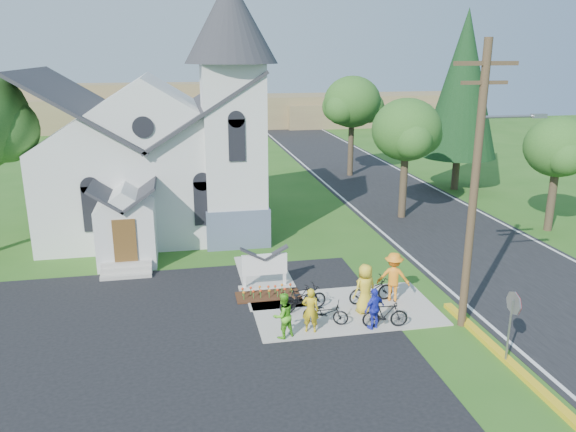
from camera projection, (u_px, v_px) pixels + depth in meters
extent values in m
plane|color=#2C5F1B|center=(310.00, 319.00, 20.83)|extent=(120.00, 120.00, 0.00)
cube|color=black|center=(108.00, 367.00, 17.64)|extent=(20.00, 16.00, 0.02)
cube|color=black|center=(405.00, 203.00, 36.81)|extent=(8.00, 90.00, 0.02)
cube|color=#ADA79D|center=(345.00, 309.00, 21.57)|extent=(7.00, 4.00, 0.05)
cube|color=silver|center=(152.00, 183.00, 31.24)|extent=(11.00, 9.00, 5.00)
cube|color=slate|center=(236.00, 222.00, 29.36)|extent=(3.20, 3.20, 2.00)
cube|color=silver|center=(234.00, 156.00, 28.37)|extent=(3.00, 3.00, 9.00)
cone|color=#27272C|center=(230.00, 20.00, 26.54)|extent=(4.50, 4.50, 4.00)
cube|color=silver|center=(127.00, 235.00, 26.00)|extent=(2.60, 2.40, 2.80)
cube|color=brown|center=(125.00, 241.00, 24.81)|extent=(1.00, 0.10, 2.00)
cube|color=#ADA79D|center=(265.00, 287.00, 23.60)|extent=(2.20, 0.40, 0.10)
cube|color=white|center=(244.00, 277.00, 23.30)|extent=(0.12, 0.12, 1.00)
cube|color=white|center=(284.00, 274.00, 23.62)|extent=(0.12, 0.12, 1.00)
cube|color=white|center=(264.00, 264.00, 23.32)|extent=(1.90, 0.14, 0.90)
cube|color=#3A1E0F|center=(268.00, 296.00, 22.76)|extent=(2.60, 1.10, 0.07)
cylinder|color=#433421|center=(474.00, 192.00, 18.99)|extent=(0.28, 0.28, 10.00)
cube|color=#433421|center=(486.00, 63.00, 17.81)|extent=(2.20, 0.14, 0.14)
cube|color=#433421|center=(484.00, 83.00, 17.98)|extent=(1.60, 0.12, 0.12)
cylinder|color=gray|center=(512.00, 116.00, 18.50)|extent=(2.20, 0.10, 0.10)
cube|color=gray|center=(539.00, 116.00, 18.68)|extent=(0.50, 0.22, 0.14)
cylinder|color=gray|center=(509.00, 332.00, 17.57)|extent=(0.07, 0.07, 2.20)
cylinder|color=#B21414|center=(514.00, 303.00, 17.30)|extent=(0.04, 0.76, 0.76)
cylinder|color=#372A1E|center=(403.00, 184.00, 33.14)|extent=(0.44, 0.44, 4.05)
ellipsoid|color=#2B5D20|center=(407.00, 130.00, 32.23)|extent=(4.00, 4.00, 3.60)
cylinder|color=#372A1E|center=(351.00, 148.00, 44.46)|extent=(0.44, 0.44, 4.50)
ellipsoid|color=#2B5D20|center=(352.00, 102.00, 43.45)|extent=(4.40, 4.40, 3.96)
cylinder|color=#372A1E|center=(552.00, 199.00, 30.74)|extent=(0.44, 0.44, 3.60)
ellipsoid|color=#2B5D20|center=(559.00, 147.00, 29.93)|extent=(3.60, 3.60, 3.24)
cylinder|color=#372A1E|center=(456.00, 173.00, 40.23)|extent=(0.50, 0.50, 2.40)
cone|color=black|center=(463.00, 84.00, 38.48)|extent=(5.20, 5.20, 10.00)
cube|color=olive|center=(256.00, 111.00, 74.09)|extent=(60.00, 8.00, 4.00)
cube|color=olive|center=(132.00, 106.00, 72.77)|extent=(30.00, 6.00, 5.60)
cube|color=olive|center=(377.00, 114.00, 75.33)|extent=(25.00, 6.00, 3.00)
imported|color=gold|center=(310.00, 310.00, 19.61)|extent=(0.69, 0.55, 1.64)
imported|color=black|center=(303.00, 299.00, 21.25)|extent=(2.03, 1.10, 1.01)
imported|color=#5DC625|center=(283.00, 315.00, 19.22)|extent=(0.98, 0.89, 1.63)
imported|color=black|center=(299.00, 298.00, 21.40)|extent=(1.65, 0.78, 0.96)
imported|color=#2934CF|center=(374.00, 308.00, 19.85)|extent=(0.97, 0.72, 1.54)
imported|color=black|center=(326.00, 312.00, 20.29)|extent=(1.76, 1.16, 0.87)
imported|color=orange|center=(393.00, 277.00, 22.08)|extent=(1.46, 1.16, 1.98)
imported|color=black|center=(385.00, 314.00, 20.00)|extent=(1.70, 0.65, 1.00)
imported|color=gold|center=(365.00, 289.00, 21.03)|extent=(1.09, 0.88, 1.93)
imported|color=black|center=(371.00, 290.00, 22.03)|extent=(2.02, 1.00, 1.01)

